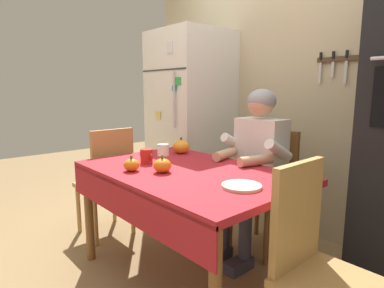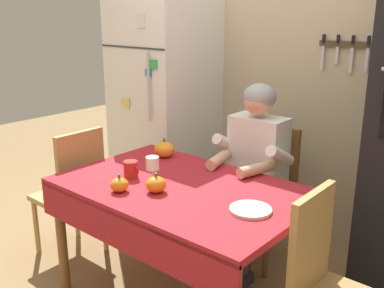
{
  "view_description": "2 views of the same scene",
  "coord_description": "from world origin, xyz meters",
  "px_view_note": "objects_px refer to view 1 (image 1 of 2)",
  "views": [
    {
      "loc": [
        1.5,
        -1.18,
        1.24
      ],
      "look_at": [
        -0.11,
        0.24,
        0.87
      ],
      "focal_mm": 29.94,
      "sensor_mm": 36.0,
      "label": 1
    },
    {
      "loc": [
        1.55,
        -1.63,
        1.67
      ],
      "look_at": [
        -0.09,
        0.29,
        0.92
      ],
      "focal_mm": 41.73,
      "sensor_mm": 36.0,
      "label": 2
    }
  ],
  "objects_px": {
    "wine_glass": "(163,151)",
    "coffee_mug": "(147,156)",
    "chair_right_side": "(316,261)",
    "pumpkin_large": "(181,147)",
    "serving_tray": "(242,186)",
    "dining_table": "(184,183)",
    "pumpkin_small": "(162,165)",
    "chair_left_side": "(108,178)",
    "refrigerator": "(191,123)",
    "seated_person": "(255,159)",
    "pumpkin_medium": "(132,165)",
    "chair_behind_person": "(269,184)"
  },
  "relations": [
    {
      "from": "seated_person",
      "to": "pumpkin_large",
      "type": "distance_m",
      "value": 0.58
    },
    {
      "from": "chair_right_side",
      "to": "pumpkin_medium",
      "type": "bearing_deg",
      "value": -167.26
    },
    {
      "from": "refrigerator",
      "to": "coffee_mug",
      "type": "distance_m",
      "value": 1.16
    },
    {
      "from": "dining_table",
      "to": "wine_glass",
      "type": "distance_m",
      "value": 0.25
    },
    {
      "from": "chair_left_side",
      "to": "serving_tray",
      "type": "height_order",
      "value": "chair_left_side"
    },
    {
      "from": "chair_behind_person",
      "to": "coffee_mug",
      "type": "height_order",
      "value": "chair_behind_person"
    },
    {
      "from": "wine_glass",
      "to": "pumpkin_medium",
      "type": "bearing_deg",
      "value": -98.52
    },
    {
      "from": "chair_behind_person",
      "to": "coffee_mug",
      "type": "relative_size",
      "value": 8.39
    },
    {
      "from": "chair_right_side",
      "to": "pumpkin_large",
      "type": "relative_size",
      "value": 7.03
    },
    {
      "from": "dining_table",
      "to": "chair_right_side",
      "type": "bearing_deg",
      "value": -0.9
    },
    {
      "from": "chair_behind_person",
      "to": "chair_left_side",
      "type": "relative_size",
      "value": 1.0
    },
    {
      "from": "refrigerator",
      "to": "pumpkin_small",
      "type": "distance_m",
      "value": 1.37
    },
    {
      "from": "pumpkin_small",
      "to": "pumpkin_medium",
      "type": "bearing_deg",
      "value": -141.73
    },
    {
      "from": "pumpkin_large",
      "to": "pumpkin_medium",
      "type": "height_order",
      "value": "pumpkin_large"
    },
    {
      "from": "chair_right_side",
      "to": "serving_tray",
      "type": "height_order",
      "value": "chair_right_side"
    },
    {
      "from": "wine_glass",
      "to": "refrigerator",
      "type": "bearing_deg",
      "value": 130.34
    },
    {
      "from": "pumpkin_medium",
      "to": "serving_tray",
      "type": "relative_size",
      "value": 0.48
    },
    {
      "from": "seated_person",
      "to": "pumpkin_medium",
      "type": "relative_size",
      "value": 12.5
    },
    {
      "from": "coffee_mug",
      "to": "seated_person",
      "type": "bearing_deg",
      "value": 59.87
    },
    {
      "from": "refrigerator",
      "to": "coffee_mug",
      "type": "xyz_separation_m",
      "value": [
        0.64,
        -0.96,
        -0.11
      ]
    },
    {
      "from": "dining_table",
      "to": "serving_tray",
      "type": "height_order",
      "value": "serving_tray"
    },
    {
      "from": "dining_table",
      "to": "seated_person",
      "type": "distance_m",
      "value": 0.62
    },
    {
      "from": "coffee_mug",
      "to": "pumpkin_medium",
      "type": "distance_m",
      "value": 0.22
    },
    {
      "from": "chair_right_side",
      "to": "pumpkin_small",
      "type": "relative_size",
      "value": 8.4
    },
    {
      "from": "dining_table",
      "to": "chair_behind_person",
      "type": "relative_size",
      "value": 1.51
    },
    {
      "from": "chair_behind_person",
      "to": "pumpkin_small",
      "type": "bearing_deg",
      "value": -97.7
    },
    {
      "from": "refrigerator",
      "to": "wine_glass",
      "type": "xyz_separation_m",
      "value": [
        0.79,
        -0.93,
        -0.06
      ]
    },
    {
      "from": "pumpkin_medium",
      "to": "serving_tray",
      "type": "distance_m",
      "value": 0.72
    },
    {
      "from": "chair_behind_person",
      "to": "seated_person",
      "type": "bearing_deg",
      "value": -90.0
    },
    {
      "from": "pumpkin_large",
      "to": "pumpkin_medium",
      "type": "relative_size",
      "value": 1.33
    },
    {
      "from": "refrigerator",
      "to": "chair_left_side",
      "type": "bearing_deg",
      "value": -87.06
    },
    {
      "from": "seated_person",
      "to": "wine_glass",
      "type": "bearing_deg",
      "value": -111.02
    },
    {
      "from": "chair_right_side",
      "to": "wine_glass",
      "type": "height_order",
      "value": "chair_right_side"
    },
    {
      "from": "wine_glass",
      "to": "pumpkin_small",
      "type": "bearing_deg",
      "value": -38.4
    },
    {
      "from": "dining_table",
      "to": "chair_left_side",
      "type": "distance_m",
      "value": 0.92
    },
    {
      "from": "chair_behind_person",
      "to": "dining_table",
      "type": "bearing_deg",
      "value": -96.11
    },
    {
      "from": "refrigerator",
      "to": "pumpkin_large",
      "type": "xyz_separation_m",
      "value": [
        0.52,
        -0.56,
        -0.11
      ]
    },
    {
      "from": "chair_behind_person",
      "to": "pumpkin_large",
      "type": "relative_size",
      "value": 7.03
    },
    {
      "from": "wine_glass",
      "to": "pumpkin_small",
      "type": "xyz_separation_m",
      "value": [
        0.12,
        -0.1,
        -0.06
      ]
    },
    {
      "from": "pumpkin_small",
      "to": "chair_behind_person",
      "type": "bearing_deg",
      "value": 82.3
    },
    {
      "from": "chair_right_side",
      "to": "pumpkin_large",
      "type": "height_order",
      "value": "chair_right_side"
    },
    {
      "from": "dining_table",
      "to": "wine_glass",
      "type": "bearing_deg",
      "value": -165.32
    },
    {
      "from": "wine_glass",
      "to": "serving_tray",
      "type": "relative_size",
      "value": 0.71
    },
    {
      "from": "chair_left_side",
      "to": "wine_glass",
      "type": "height_order",
      "value": "chair_left_side"
    },
    {
      "from": "pumpkin_medium",
      "to": "coffee_mug",
      "type": "bearing_deg",
      "value": 121.23
    },
    {
      "from": "wine_glass",
      "to": "coffee_mug",
      "type": "bearing_deg",
      "value": -167.3
    },
    {
      "from": "refrigerator",
      "to": "pumpkin_small",
      "type": "relative_size",
      "value": 16.25
    },
    {
      "from": "wine_glass",
      "to": "dining_table",
      "type": "bearing_deg",
      "value": 14.68
    },
    {
      "from": "chair_behind_person",
      "to": "pumpkin_medium",
      "type": "relative_size",
      "value": 9.34
    },
    {
      "from": "dining_table",
      "to": "serving_tray",
      "type": "distance_m",
      "value": 0.49
    }
  ]
}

